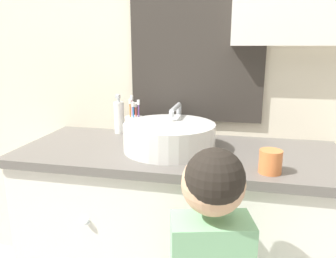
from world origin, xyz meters
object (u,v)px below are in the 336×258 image
(sink_basin, at_px, (170,136))
(toothbrush_holder, at_px, (134,126))
(soap_dispenser, at_px, (119,117))
(drinking_cup, at_px, (270,162))

(sink_basin, distance_m, toothbrush_holder, 0.27)
(toothbrush_holder, bearing_deg, soap_dispenser, 152.73)
(soap_dispenser, height_order, drinking_cup, soap_dispenser)
(soap_dispenser, distance_m, drinking_cup, 0.80)
(toothbrush_holder, relative_size, soap_dispenser, 1.02)
(sink_basin, height_order, toothbrush_holder, toothbrush_holder)
(toothbrush_holder, distance_m, soap_dispenser, 0.11)
(toothbrush_holder, height_order, drinking_cup, toothbrush_holder)
(soap_dispenser, bearing_deg, sink_basin, -35.31)
(sink_basin, xyz_separation_m, toothbrush_holder, (-0.21, 0.17, -0.01))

